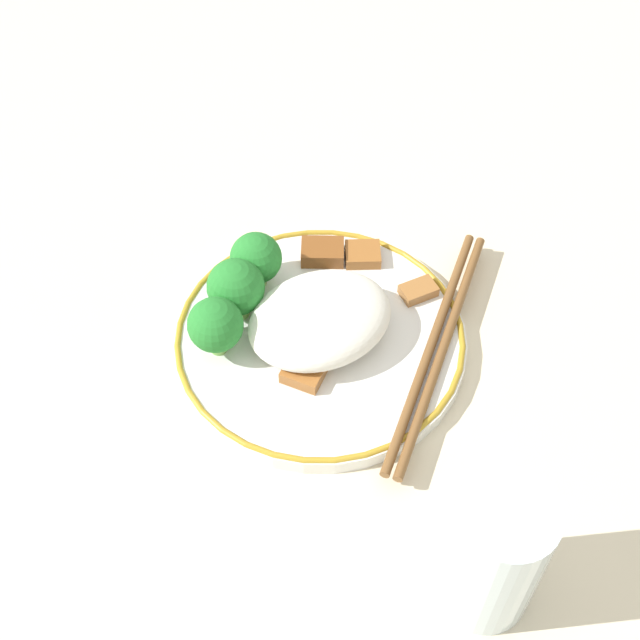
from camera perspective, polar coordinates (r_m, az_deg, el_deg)
ground_plane at (r=0.72m, az=0.00°, el=-1.64°), size 3.00×3.00×0.00m
plate at (r=0.72m, az=0.00°, el=-1.23°), size 0.24×0.24×0.02m
rice_mound at (r=0.69m, az=0.30°, el=-0.18°), size 0.12×0.09×0.04m
broccoli_back_left at (r=0.73m, az=-4.12°, el=3.93°), size 0.04×0.04×0.05m
broccoli_back_center at (r=0.71m, az=-5.41°, el=2.05°), size 0.05×0.05×0.06m
broccoli_back_right at (r=0.68m, az=-6.71°, el=-0.35°), size 0.04×0.04×0.05m
meat_near_front at (r=0.76m, az=0.16°, el=4.37°), size 0.04×0.04×0.01m
meat_near_left at (r=0.68m, az=-1.02°, el=-3.33°), size 0.04×0.04×0.01m
meat_near_right at (r=0.76m, az=2.76°, el=4.21°), size 0.04×0.04×0.01m
meat_near_back at (r=0.74m, az=6.50°, el=1.65°), size 0.03×0.02×0.01m
chopsticks at (r=0.71m, az=7.51°, el=-1.67°), size 0.19×0.18×0.01m
drinking_glass at (r=0.58m, az=11.32°, el=-14.40°), size 0.06×0.06×0.12m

